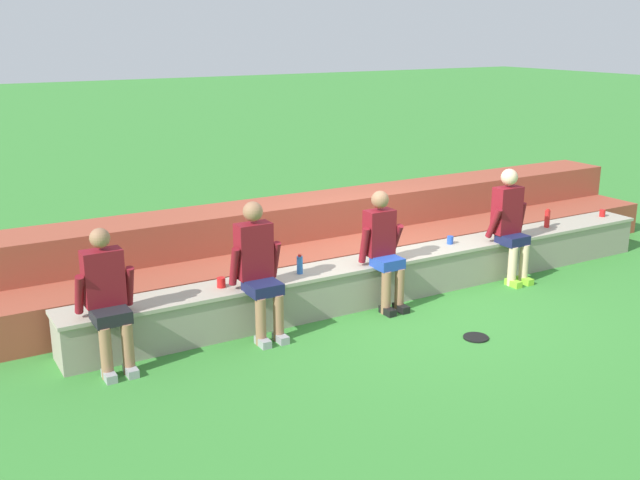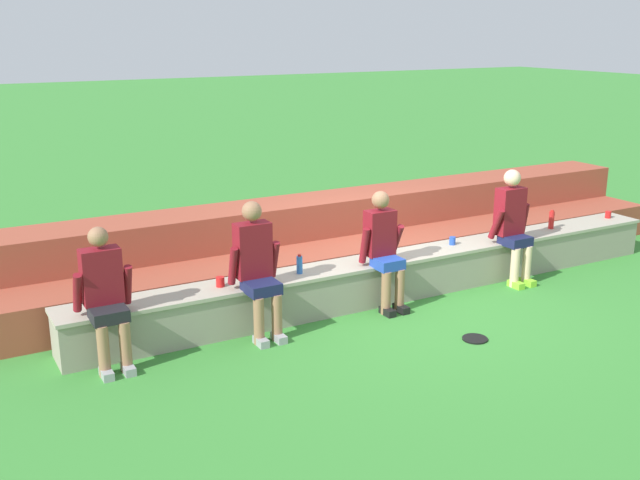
% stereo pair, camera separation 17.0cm
% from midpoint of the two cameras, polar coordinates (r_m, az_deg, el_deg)
% --- Properties ---
extents(ground_plane, '(80.00, 80.00, 0.00)m').
position_cam_midpoint_polar(ground_plane, '(8.95, 7.32, -4.72)').
color(ground_plane, '#388433').
extents(stone_seating_wall, '(8.00, 0.53, 0.51)m').
position_cam_midpoint_polar(stone_seating_wall, '(9.04, 6.46, -2.64)').
color(stone_seating_wall, gray).
rests_on(stone_seating_wall, ground).
extents(brick_bleachers, '(9.93, 1.52, 0.94)m').
position_cam_midpoint_polar(brick_bleachers, '(10.02, 2.23, 0.06)').
color(brick_bleachers, '#9C4531').
rests_on(brick_bleachers, ground).
extents(person_far_left, '(0.55, 0.56, 1.36)m').
position_cam_midpoint_polar(person_far_left, '(7.27, -15.50, -4.05)').
color(person_far_left, '#996B4C').
rests_on(person_far_left, ground).
extents(person_left_of_center, '(0.55, 0.60, 1.43)m').
position_cam_midpoint_polar(person_left_of_center, '(7.74, -4.23, -1.99)').
color(person_left_of_center, '#996B4C').
rests_on(person_left_of_center, ground).
extents(person_center, '(0.52, 0.54, 1.36)m').
position_cam_midpoint_polar(person_center, '(8.53, 5.48, -0.55)').
color(person_center, '#996B4C').
rests_on(person_center, ground).
extents(person_right_of_center, '(0.54, 0.52, 1.44)m').
position_cam_midpoint_polar(person_right_of_center, '(9.69, 15.04, 1.25)').
color(person_right_of_center, beige).
rests_on(person_right_of_center, ground).
extents(water_bottle_near_left, '(0.07, 0.07, 0.26)m').
position_cam_midpoint_polar(water_bottle_near_left, '(10.58, 17.75, 1.48)').
color(water_bottle_near_left, red).
rests_on(water_bottle_near_left, stone_seating_wall).
extents(water_bottle_mid_right, '(0.07, 0.07, 0.22)m').
position_cam_midpoint_polar(water_bottle_mid_right, '(8.25, -0.99, -1.89)').
color(water_bottle_mid_right, blue).
rests_on(water_bottle_mid_right, stone_seating_wall).
extents(plastic_cup_right_end, '(0.08, 0.08, 0.10)m').
position_cam_midpoint_polar(plastic_cup_right_end, '(11.47, 21.60, 1.82)').
color(plastic_cup_right_end, red).
rests_on(plastic_cup_right_end, stone_seating_wall).
extents(plastic_cup_middle, '(0.08, 0.08, 0.10)m').
position_cam_midpoint_polar(plastic_cup_middle, '(9.51, 10.61, -0.06)').
color(plastic_cup_middle, blue).
rests_on(plastic_cup_middle, stone_seating_wall).
extents(plastic_cup_left_end, '(0.09, 0.09, 0.11)m').
position_cam_midpoint_polar(plastic_cup_left_end, '(7.91, -7.03, -3.19)').
color(plastic_cup_left_end, red).
rests_on(plastic_cup_left_end, stone_seating_wall).
extents(frisbee, '(0.27, 0.27, 0.02)m').
position_cam_midpoint_polar(frisbee, '(8.02, 12.38, -7.40)').
color(frisbee, black).
rests_on(frisbee, ground).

